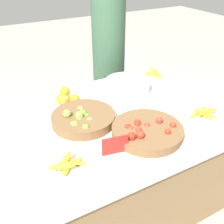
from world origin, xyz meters
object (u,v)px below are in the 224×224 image
tomato_basket (147,131)px  vendor_person (109,47)px  lime_bowl (83,118)px  price_sign (115,145)px  metal_bowl (127,85)px

tomato_basket → vendor_person: bearing=72.1°
lime_bowl → price_sign: 0.37m
lime_bowl → vendor_person: (0.69, 0.94, 0.10)m
lime_bowl → price_sign: (0.03, -0.37, 0.02)m
price_sign → vendor_person: size_ratio=0.08×
tomato_basket → metal_bowl: 0.61m
price_sign → tomato_basket: bearing=24.2°
metal_bowl → vendor_person: size_ratio=0.21×
vendor_person → tomato_basket: bearing=-107.9°
tomato_basket → price_sign: price_sign is taller
tomato_basket → price_sign: size_ratio=2.97×
vendor_person → price_sign: bearing=-116.7°
lime_bowl → price_sign: price_sign is taller
lime_bowl → price_sign: size_ratio=2.83×
tomato_basket → vendor_person: vendor_person is taller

